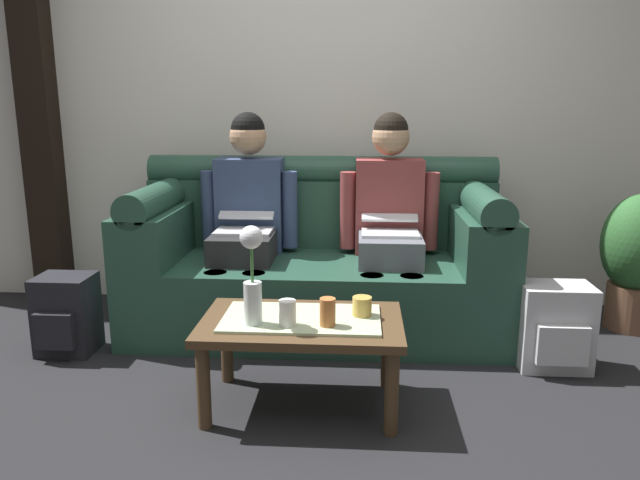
{
  "coord_description": "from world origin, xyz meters",
  "views": [
    {
      "loc": [
        0.24,
        -2.16,
        1.27
      ],
      "look_at": [
        0.03,
        0.83,
        0.59
      ],
      "focal_mm": 33.82,
      "sensor_mm": 36.0,
      "label": 1
    }
  ],
  "objects": [
    {
      "name": "person_right",
      "position": [
        0.4,
        1.17,
        0.66
      ],
      "size": [
        0.56,
        0.67,
        1.22
      ],
      "color": "#595B66",
      "rests_on": "ground_plane"
    },
    {
      "name": "flower_vase",
      "position": [
        -0.19,
        0.11,
        0.61
      ],
      "size": [
        0.09,
        0.09,
        0.4
      ],
      "color": "silver",
      "rests_on": "coffee_table"
    },
    {
      "name": "couch",
      "position": [
        0.0,
        1.17,
        0.37
      ],
      "size": [
        2.06,
        0.88,
        0.96
      ],
      "color": "#234738",
      "rests_on": "ground_plane"
    },
    {
      "name": "person_left",
      "position": [
        -0.4,
        1.17,
        0.66
      ],
      "size": [
        0.56,
        0.67,
        1.22
      ],
      "color": "#232326",
      "rests_on": "ground_plane"
    },
    {
      "name": "backpack_right",
      "position": [
        1.19,
        0.66,
        0.21
      ],
      "size": [
        0.34,
        0.28,
        0.42
      ],
      "color": "#B7B7BC",
      "rests_on": "ground_plane"
    },
    {
      "name": "backpack_left",
      "position": [
        -1.27,
        0.69,
        0.2
      ],
      "size": [
        0.28,
        0.28,
        0.41
      ],
      "color": "black",
      "rests_on": "ground_plane"
    },
    {
      "name": "cup_near_left",
      "position": [
        -0.05,
        0.1,
        0.45
      ],
      "size": [
        0.07,
        0.07,
        0.1
      ],
      "primitive_type": "cylinder",
      "color": "white",
      "rests_on": "coffee_table"
    },
    {
      "name": "coffee_table",
      "position": [
        0.0,
        0.2,
        0.34
      ],
      "size": [
        0.84,
        0.52,
        0.4
      ],
      "color": "#47331E",
      "rests_on": "ground_plane"
    },
    {
      "name": "ground_plane",
      "position": [
        0.0,
        0.0,
        0.0
      ],
      "size": [
        14.0,
        14.0,
        0.0
      ],
      "primitive_type": "plane",
      "color": "black"
    },
    {
      "name": "cup_near_right",
      "position": [
        0.25,
        0.24,
        0.44
      ],
      "size": [
        0.08,
        0.08,
        0.08
      ],
      "primitive_type": "cylinder",
      "color": "gold",
      "rests_on": "coffee_table"
    },
    {
      "name": "back_wall_patterned",
      "position": [
        0.0,
        1.7,
        1.45
      ],
      "size": [
        6.0,
        0.12,
        2.9
      ],
      "primitive_type": "cube",
      "color": "silver",
      "rests_on": "ground_plane"
    },
    {
      "name": "potted_plant",
      "position": [
        1.8,
        1.24,
        0.43
      ],
      "size": [
        0.4,
        0.4,
        0.78
      ],
      "color": "brown",
      "rests_on": "ground_plane"
    },
    {
      "name": "cup_far_center",
      "position": [
        0.11,
        0.11,
        0.46
      ],
      "size": [
        0.06,
        0.06,
        0.11
      ],
      "primitive_type": "cylinder",
      "color": "#B26633",
      "rests_on": "coffee_table"
    },
    {
      "name": "timber_pillar",
      "position": [
        -1.78,
        1.58,
        1.45
      ],
      "size": [
        0.2,
        0.2,
        2.9
      ],
      "primitive_type": "cube",
      "color": "black",
      "rests_on": "ground_plane"
    }
  ]
}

